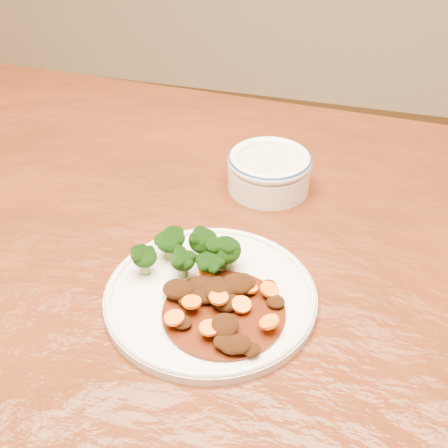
# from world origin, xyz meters

# --- Properties ---
(dining_table) EXTENTS (1.54, 0.96, 0.75)m
(dining_table) POSITION_xyz_m (0.00, 0.00, 0.67)
(dining_table) COLOR #59220F
(dining_table) RESTS_ON ground
(dinner_plate) EXTENTS (0.23, 0.23, 0.01)m
(dinner_plate) POSITION_xyz_m (0.04, -0.05, 0.76)
(dinner_plate) COLOR white
(dinner_plate) RESTS_ON dining_table
(broccoli_florets) EXTENTS (0.12, 0.07, 0.04)m
(broccoli_florets) POSITION_xyz_m (0.01, -0.01, 0.78)
(broccoli_florets) COLOR #70984E
(broccoli_florets) RESTS_ON dinner_plate
(mince_stew) EXTENTS (0.14, 0.13, 0.02)m
(mince_stew) POSITION_xyz_m (0.06, -0.07, 0.77)
(mince_stew) COLOR #411007
(mince_stew) RESTS_ON dinner_plate
(dip_bowl) EXTENTS (0.11, 0.11, 0.05)m
(dip_bowl) POSITION_xyz_m (0.06, 0.19, 0.78)
(dip_bowl) COLOR silver
(dip_bowl) RESTS_ON dining_table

